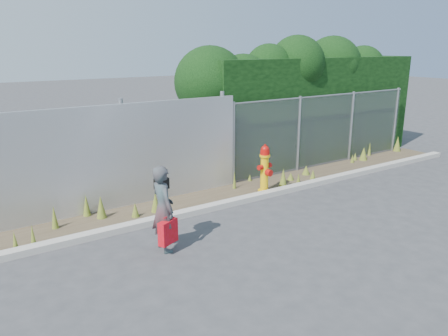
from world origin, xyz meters
name	(u,v)px	position (x,y,z in m)	size (l,w,h in m)	color
ground	(280,236)	(0.00, 0.00, 0.00)	(80.00, 80.00, 0.00)	#38383A
curb	(225,204)	(0.00, 1.80, 0.06)	(16.00, 0.22, 0.12)	#A59F95
weed_strip	(219,191)	(0.29, 2.48, 0.11)	(16.00, 1.25, 0.53)	#453727
corrugated_fence	(49,167)	(-3.25, 3.01, 1.10)	(8.50, 0.21, 2.30)	#ABADB2
chainlink_fence	(326,130)	(4.25, 3.00, 1.03)	(6.50, 0.07, 2.05)	gray
hedge	(302,93)	(4.21, 4.01, 1.99)	(8.02, 2.02, 3.63)	black
fire_hydrant	(265,169)	(1.28, 2.06, 0.56)	(0.39, 0.35, 1.16)	#EAB50C
woman	(163,209)	(-2.00, 0.68, 0.74)	(0.54, 0.35, 1.47)	#0F6265
red_tote_bag	(168,232)	(-2.00, 0.52, 0.38)	(0.36, 0.13, 0.48)	#B70D0A
black_shoulder_bag	(161,184)	(-1.89, 0.93, 1.09)	(0.25, 0.10, 0.19)	black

